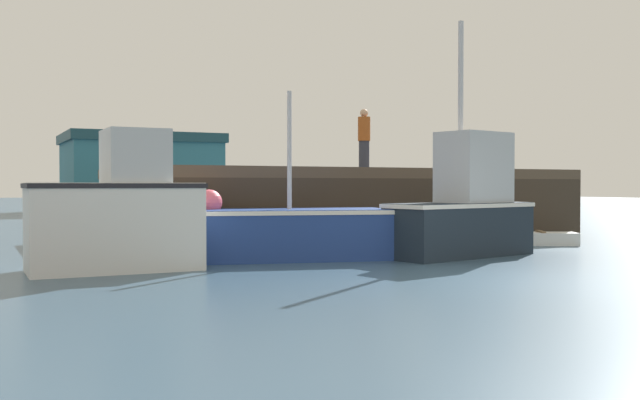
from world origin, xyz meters
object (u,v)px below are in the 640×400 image
rowboat (541,239)px  dockworker (364,139)px  fishing_boat_near_right (285,231)px  fishing_boat_mid (464,209)px  fishing_boat_near_left (118,214)px

rowboat → dockworker: 5.42m
fishing_boat_near_right → rowboat: (6.86, 0.37, -0.40)m
fishing_boat_mid → rowboat: (3.33, 1.40, -0.81)m
fishing_boat_near_right → rowboat: bearing=3.1°
fishing_boat_mid → dockworker: 5.69m
fishing_boat_near_left → fishing_boat_mid: size_ratio=0.60×
rowboat → dockworker: dockworker is taller
fishing_boat_mid → rowboat: size_ratio=2.64×
fishing_boat_near_right → rowboat: fishing_boat_near_right is taller
fishing_boat_near_left → rowboat: (10.14, 0.85, -0.80)m
fishing_boat_mid → dockworker: (0.68, 5.38, 1.73)m
fishing_boat_near_left → fishing_boat_near_right: (3.28, 0.48, -0.40)m
fishing_boat_near_left → fishing_boat_mid: bearing=-4.7°
fishing_boat_near_right → dockworker: bearing=45.9°
fishing_boat_near_left → fishing_boat_mid: (6.81, -0.56, 0.01)m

